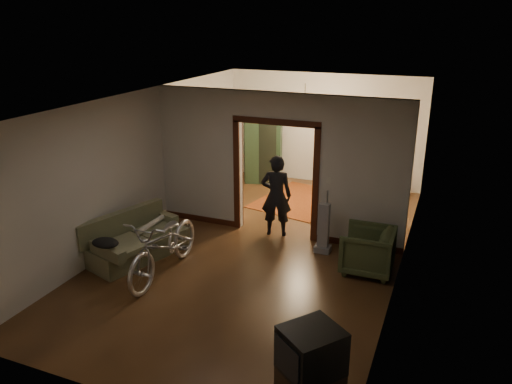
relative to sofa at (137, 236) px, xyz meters
The scene contains 23 objects.
floor 2.31m from the sofa, 32.01° to the left, with size 5.00×8.50×0.01m, color #3A2312.
ceiling 3.29m from the sofa, 32.01° to the left, with size 5.00×8.50×0.01m, color white.
wall_back 5.87m from the sofa, 70.57° to the left, with size 5.00×0.02×2.80m, color beige.
wall_left 1.66m from the sofa, 115.60° to the left, with size 0.02×8.50×2.80m, color beige.
wall_right 4.69m from the sofa, 15.21° to the left, with size 0.02×8.50×2.80m, color beige.
partition_wall 2.91m from the sofa, 45.43° to the left, with size 5.00×0.14×2.80m, color beige.
door_casing 2.83m from the sofa, 45.43° to the left, with size 1.74×0.20×2.32m, color #3A180D.
far_window 6.12m from the sofa, 64.14° to the left, with size 0.98×0.06×1.28m, color black.
chandelier 4.60m from the sofa, 62.55° to the left, with size 0.24×0.24×0.24m, color #FFE0A5.
light_switch 3.62m from the sofa, 32.27° to the left, with size 0.08×0.01×0.12m, color silver.
sofa is the anchor object (origin of this frame).
rolled_paper 0.34m from the sofa, 71.57° to the left, with size 0.10×0.10×0.77m, color beige.
jacket 0.95m from the sofa, 86.86° to the right, with size 0.46×0.35×0.13m, color black.
bicycle 0.91m from the sofa, 24.95° to the right, with size 0.73×2.09×1.10m, color silver.
armchair 4.04m from the sofa, 14.46° to the left, with size 0.83×0.85×0.78m, color #3E4B2A.
crt_tv 4.62m from the sofa, 31.78° to the right, with size 0.60×0.54×0.52m, color black.
vacuum 3.36m from the sofa, 25.58° to the left, with size 0.29×0.23×0.95m, color gray.
person 2.73m from the sofa, 43.52° to the left, with size 0.59×0.39×1.63m, color black.
oriental_rug 4.31m from the sofa, 64.73° to the left, with size 1.69×2.21×0.02m, color #61240F.
locker 4.93m from the sofa, 83.96° to the left, with size 0.91×0.50×1.81m, color #1E331F.
globe 5.14m from the sofa, 83.96° to the left, with size 0.28×0.28×0.28m, color #1E5972.
desk 5.59m from the sofa, 58.37° to the left, with size 1.08×0.60×0.80m, color black.
desk_chair 5.20m from the sofa, 60.76° to the left, with size 0.38×0.38×0.86m, color black.
Camera 1 is at (3.11, -7.92, 4.12)m, focal length 35.00 mm.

